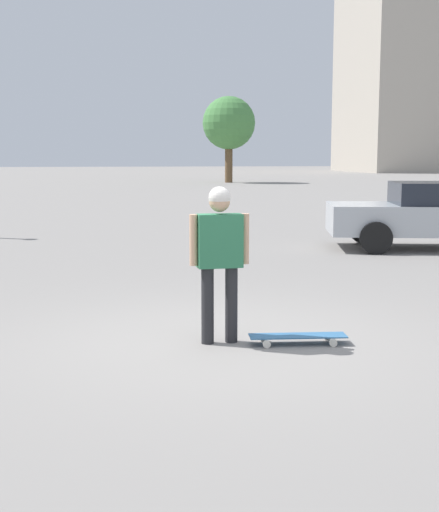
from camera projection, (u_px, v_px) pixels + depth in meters
The scene contains 6 objects.
ground_plane at pixel (220, 343), 7.26m from camera, with size 220.00×220.00×0.00m, color gray.
person at pixel (220, 249), 7.13m from camera, with size 0.22×0.61×1.59m.
skateboard at pixel (298, 337), 7.20m from camera, with size 0.36×1.00×0.09m.
car_parked_near at pixel (437, 214), 14.42m from camera, with size 2.65×4.58×1.35m.
building_block_distant at pixel (404, 19), 79.68m from camera, with size 15.23×11.26×33.92m.
tree_distant at pixel (229, 123), 48.58m from camera, with size 3.61×3.61×5.86m.
Camera 1 is at (-6.97, 1.14, 1.90)m, focal length 50.00 mm.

